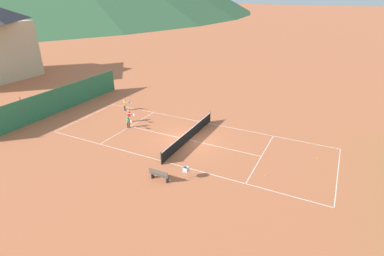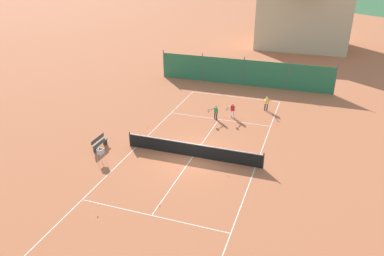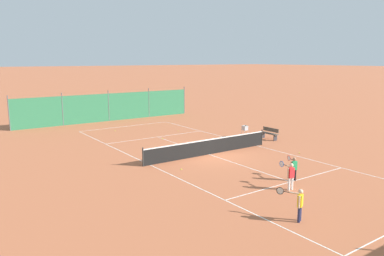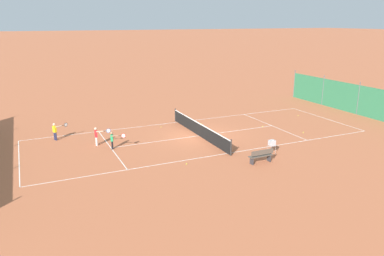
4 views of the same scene
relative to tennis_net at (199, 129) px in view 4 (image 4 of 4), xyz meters
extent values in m
plane|color=#B7603D|center=(0.00, 0.00, -0.50)|extent=(600.00, 600.00, 0.00)
cube|color=white|center=(0.00, 11.90, -0.50)|extent=(8.25, 0.05, 0.01)
cube|color=white|center=(0.00, -11.90, -0.50)|extent=(8.25, 0.05, 0.01)
cube|color=white|center=(-4.10, 0.00, -0.50)|extent=(0.05, 23.85, 0.01)
cube|color=white|center=(4.10, 0.00, -0.50)|extent=(0.05, 23.85, 0.01)
cube|color=white|center=(0.00, 6.40, -0.50)|extent=(8.20, 0.05, 0.01)
cube|color=white|center=(0.00, -6.40, -0.50)|extent=(8.20, 0.05, 0.01)
cube|color=white|center=(0.00, 0.00, -0.50)|extent=(0.05, 12.80, 0.01)
cylinder|color=#2D2D2D|center=(-4.55, 0.00, 0.03)|extent=(0.08, 0.08, 1.06)
cylinder|color=#2D2D2D|center=(4.55, 0.00, 0.03)|extent=(0.08, 0.08, 1.06)
cube|color=black|center=(0.00, 0.00, -0.04)|extent=(9.10, 0.02, 0.91)
cube|color=white|center=(0.00, 0.00, 0.43)|extent=(9.10, 0.04, 0.06)
cube|color=#2D754C|center=(0.00, -15.50, 0.80)|extent=(17.20, 0.04, 2.60)
cylinder|color=#59595E|center=(0.00, -15.50, 0.95)|extent=(0.08, 0.08, 2.90)
cylinder|color=#59595E|center=(4.30, -15.50, 0.95)|extent=(0.08, 0.08, 2.90)
cylinder|color=#59595E|center=(8.60, -15.50, 0.95)|extent=(0.08, 0.08, 2.90)
cylinder|color=white|center=(1.00, 7.13, -0.21)|extent=(0.10, 0.10, 0.58)
cylinder|color=white|center=(0.81, 7.15, -0.21)|extent=(0.10, 0.10, 0.58)
cube|color=red|center=(0.91, 7.14, 0.31)|extent=(0.30, 0.19, 0.45)
sphere|color=beige|center=(0.91, 7.14, 0.65)|extent=(0.18, 0.18, 0.18)
cylinder|color=beige|center=(1.08, 7.12, 0.31)|extent=(0.07, 0.07, 0.45)
cylinder|color=beige|center=(0.71, 6.93, 0.49)|extent=(0.11, 0.46, 0.07)
cylinder|color=black|center=(0.68, 6.60, 0.49)|extent=(0.05, 0.21, 0.03)
torus|color=#1E4CB2|center=(0.65, 6.36, 0.49)|extent=(0.05, 0.28, 0.28)
cylinder|color=silver|center=(0.65, 6.36, 0.49)|extent=(0.03, 0.25, 0.25)
cylinder|color=#23284C|center=(3.32, 9.57, -0.21)|extent=(0.10, 0.10, 0.57)
cylinder|color=#23284C|center=(3.15, 9.49, -0.21)|extent=(0.10, 0.10, 0.57)
cube|color=yellow|center=(3.23, 9.53, 0.30)|extent=(0.32, 0.27, 0.44)
sphere|color=beige|center=(3.23, 9.53, 0.63)|extent=(0.18, 0.18, 0.18)
cylinder|color=beige|center=(3.39, 9.61, 0.30)|extent=(0.06, 0.06, 0.44)
cylinder|color=beige|center=(3.18, 9.26, 0.47)|extent=(0.26, 0.43, 0.06)
cylinder|color=black|center=(3.32, 8.97, 0.47)|extent=(0.12, 0.19, 0.03)
torus|color=black|center=(3.43, 8.75, 0.47)|extent=(0.15, 0.26, 0.28)
cylinder|color=silver|center=(3.43, 8.75, 0.47)|extent=(0.12, 0.23, 0.25)
cylinder|color=black|center=(-0.17, 6.32, -0.23)|extent=(0.10, 0.10, 0.54)
cylinder|color=black|center=(-0.34, 6.37, -0.23)|extent=(0.10, 0.10, 0.54)
cube|color=#239E5B|center=(-0.25, 6.35, 0.25)|extent=(0.30, 0.22, 0.42)
sphere|color=#A37556|center=(-0.25, 6.35, 0.57)|extent=(0.17, 0.17, 0.17)
cylinder|color=#A37556|center=(-0.10, 6.30, 0.25)|extent=(0.06, 0.06, 0.42)
cylinder|color=#A37556|center=(-0.48, 6.20, 0.42)|extent=(0.19, 0.42, 0.06)
cylinder|color=black|center=(-0.57, 5.91, 0.42)|extent=(0.09, 0.19, 0.03)
torus|color=red|center=(-0.65, 5.68, 0.42)|extent=(0.11, 0.27, 0.28)
cylinder|color=silver|center=(-0.65, 5.68, 0.42)|extent=(0.08, 0.24, 0.25)
sphere|color=#CCE033|center=(-2.54, -7.38, -0.47)|extent=(0.07, 0.07, 0.07)
sphere|color=#CCE033|center=(-4.74, 3.07, -0.47)|extent=(0.07, 0.07, 0.07)
sphere|color=#CCE033|center=(3.20, 1.75, -0.47)|extent=(0.07, 0.07, 0.07)
sphere|color=#CCE033|center=(0.05, -5.54, -0.47)|extent=(0.07, 0.07, 0.07)
sphere|color=#CCE033|center=(2.73, -1.51, -0.47)|extent=(0.07, 0.07, 0.07)
sphere|color=#CCE033|center=(1.65, -10.38, -0.47)|extent=(0.07, 0.07, 0.07)
cylinder|color=#B7B7BC|center=(-5.47, -2.65, -0.22)|extent=(0.02, 0.02, 0.55)
cylinder|color=#B7B7BC|center=(-5.13, -2.65, -0.22)|extent=(0.02, 0.02, 0.55)
cylinder|color=#B7B7BC|center=(-5.47, -2.31, -0.22)|extent=(0.02, 0.02, 0.55)
cylinder|color=#B7B7BC|center=(-5.13, -2.31, -0.22)|extent=(0.02, 0.02, 0.55)
cube|color=#B7B7BC|center=(-5.30, -2.48, 0.06)|extent=(0.34, 0.34, 0.02)
cube|color=#B7B7BC|center=(-5.30, -2.65, 0.22)|extent=(0.34, 0.02, 0.34)
cube|color=#B7B7BC|center=(-5.30, -2.31, 0.22)|extent=(0.34, 0.02, 0.34)
cube|color=#B7B7BC|center=(-5.47, -2.48, 0.22)|extent=(0.02, 0.34, 0.34)
cube|color=#B7B7BC|center=(-5.13, -2.48, 0.22)|extent=(0.02, 0.34, 0.34)
sphere|color=#CCE033|center=(-5.40, -2.45, 0.10)|extent=(0.07, 0.07, 0.07)
sphere|color=#CCE033|center=(-5.26, -2.60, 0.10)|extent=(0.07, 0.07, 0.07)
sphere|color=#CCE033|center=(-5.27, -2.39, 0.10)|extent=(0.07, 0.07, 0.07)
sphere|color=#CCE033|center=(-5.25, -2.48, 0.10)|extent=(0.07, 0.07, 0.07)
sphere|color=#CCE033|center=(-5.42, -2.42, 0.10)|extent=(0.07, 0.07, 0.07)
sphere|color=#CCE033|center=(-5.21, -2.47, 0.10)|extent=(0.07, 0.07, 0.07)
sphere|color=#CCE033|center=(-5.28, -2.45, 0.16)|extent=(0.07, 0.07, 0.07)
sphere|color=#CCE033|center=(-5.17, -2.37, 0.16)|extent=(0.07, 0.07, 0.07)
sphere|color=#CCE033|center=(-5.41, -2.35, 0.16)|extent=(0.07, 0.07, 0.07)
sphere|color=#CCE033|center=(-5.41, -2.36, 0.16)|extent=(0.07, 0.07, 0.07)
sphere|color=#CCE033|center=(-5.25, -2.58, 0.16)|extent=(0.07, 0.07, 0.07)
sphere|color=#CCE033|center=(-5.29, -2.38, 0.16)|extent=(0.07, 0.07, 0.07)
sphere|color=#CCE033|center=(-5.41, -2.40, 0.21)|extent=(0.07, 0.07, 0.07)
sphere|color=#CCE033|center=(-5.36, -2.38, 0.21)|extent=(0.07, 0.07, 0.07)
sphere|color=#CCE033|center=(-5.42, -2.44, 0.21)|extent=(0.07, 0.07, 0.07)
sphere|color=#CCE033|center=(-5.16, -2.36, 0.21)|extent=(0.07, 0.07, 0.07)
sphere|color=#CCE033|center=(-5.20, -2.44, 0.21)|extent=(0.07, 0.07, 0.07)
sphere|color=#CCE033|center=(-5.22, -2.58, 0.21)|extent=(0.07, 0.07, 0.07)
cube|color=#51473D|center=(-6.30, -0.97, -0.06)|extent=(0.36, 1.50, 0.05)
cube|color=#51473D|center=(-6.46, -0.97, 0.20)|extent=(0.04, 1.50, 0.28)
cube|color=#333338|center=(-6.30, -0.37, -0.28)|extent=(0.32, 0.06, 0.44)
cube|color=#333338|center=(-6.30, -1.57, -0.28)|extent=(0.32, 0.06, 0.44)
camera|label=1|loc=(-20.73, -10.69, 11.33)|focal=28.00mm
camera|label=2|loc=(6.92, -20.13, 11.51)|focal=35.00mm
camera|label=3|loc=(13.71, 17.68, 5.29)|focal=35.00mm
camera|label=4|loc=(-23.27, 11.16, 7.54)|focal=35.00mm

